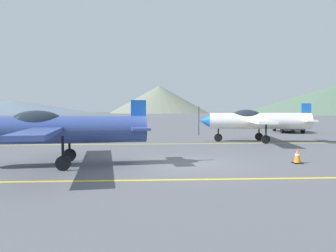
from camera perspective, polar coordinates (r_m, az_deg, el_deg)
The scene contains 10 objects.
ground_plane at distance 13.39m, azimuth 2.67°, elevation -6.50°, with size 400.00×400.00×0.00m, color #54565B.
apron_line_near at distance 10.38m, azimuth 4.48°, elevation -9.27°, with size 80.00×0.16×0.01m, color yellow.
apron_line_far at distance 20.59m, azimuth 0.53°, elevation -3.13°, with size 80.00×0.16×0.01m, color yellow.
airplane_near at distance 13.33m, azimuth -19.32°, elevation -0.47°, with size 7.47×8.57×2.56m.
airplane_mid at distance 22.52m, azimuth 14.89°, elevation 0.96°, with size 7.47×8.57×2.56m.
car_sedan at distance 32.90m, azimuth 20.10°, elevation 0.46°, with size 2.45×4.50×1.62m.
traffic_cone_front at distance 14.35m, azimuth 21.55°, elevation -4.90°, with size 0.36×0.36×0.59m.
hill_left at distance 169.23m, azimuth -25.21°, elevation 3.02°, with size 77.62×77.62×6.01m, color slate.
hill_centerleft at distance 166.32m, azimuth -1.51°, elevation 4.64°, with size 50.12×50.12×13.76m, color slate.
hill_centerright at distance 155.05m, azimuth 27.04°, elevation 4.10°, with size 80.41×80.41×11.99m, color #4C6651.
Camera 1 is at (-1.39, -13.13, 2.22)m, focal length 35.11 mm.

